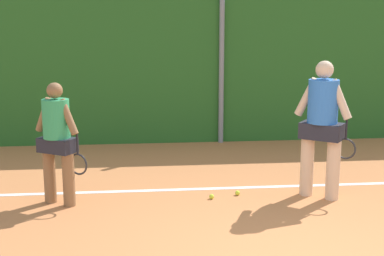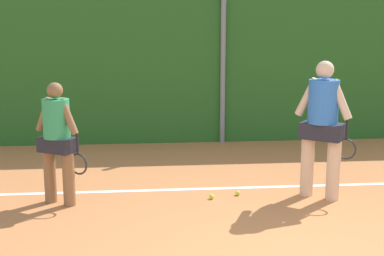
% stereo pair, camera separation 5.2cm
% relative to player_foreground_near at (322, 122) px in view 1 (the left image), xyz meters
% --- Properties ---
extents(ground_plane, '(29.74, 29.74, 0.00)m').
position_rel_player_foreground_near_xyz_m(ground_plane, '(-0.82, -0.45, -1.04)').
color(ground_plane, '#C67542').
extents(hedge_fence_backdrop, '(19.33, 0.25, 2.81)m').
position_rel_player_foreground_near_xyz_m(hedge_fence_backdrop, '(-0.82, 3.62, 0.37)').
color(hedge_fence_backdrop, '#286023').
rests_on(hedge_fence_backdrop, ground_plane).
extents(fence_post_center, '(0.10, 0.10, 2.98)m').
position_rel_player_foreground_near_xyz_m(fence_post_center, '(-0.82, 3.45, 0.45)').
color(fence_post_center, gray).
rests_on(fence_post_center, ground_plane).
extents(court_baseline_paint, '(14.13, 0.10, 0.01)m').
position_rel_player_foreground_near_xyz_m(court_baseline_paint, '(-0.82, 0.49, -1.03)').
color(court_baseline_paint, white).
rests_on(court_baseline_paint, ground_plane).
extents(player_foreground_near, '(0.72, 0.58, 1.85)m').
position_rel_player_foreground_near_xyz_m(player_foreground_near, '(0.00, 0.00, 0.00)').
color(player_foreground_near, beige).
rests_on(player_foreground_near, ground_plane).
extents(player_midcourt, '(0.69, 0.48, 1.59)m').
position_rel_player_foreground_near_xyz_m(player_midcourt, '(-3.46, 0.06, -0.14)').
color(player_midcourt, '#8C603D').
rests_on(player_midcourt, ground_plane).
extents(tennis_ball_1, '(0.07, 0.07, 0.07)m').
position_rel_player_foreground_near_xyz_m(tennis_ball_1, '(-1.47, 0.06, -1.00)').
color(tennis_ball_1, '#CCDB33').
rests_on(tennis_ball_1, ground_plane).
extents(tennis_ball_2, '(0.07, 0.07, 0.07)m').
position_rel_player_foreground_near_xyz_m(tennis_ball_2, '(-1.09, 0.17, -1.00)').
color(tennis_ball_2, '#CCDB33').
rests_on(tennis_ball_2, ground_plane).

